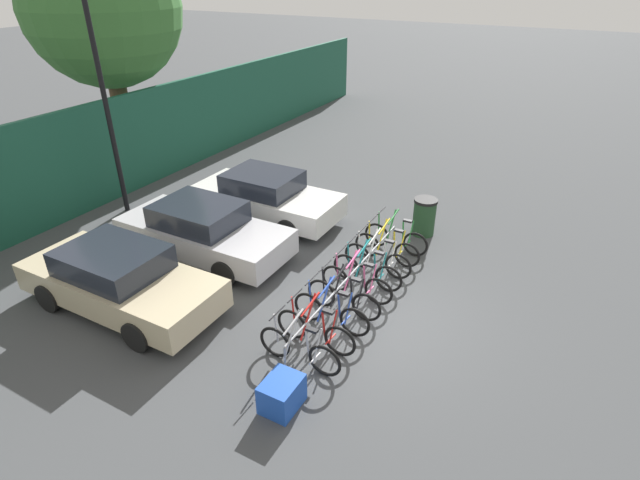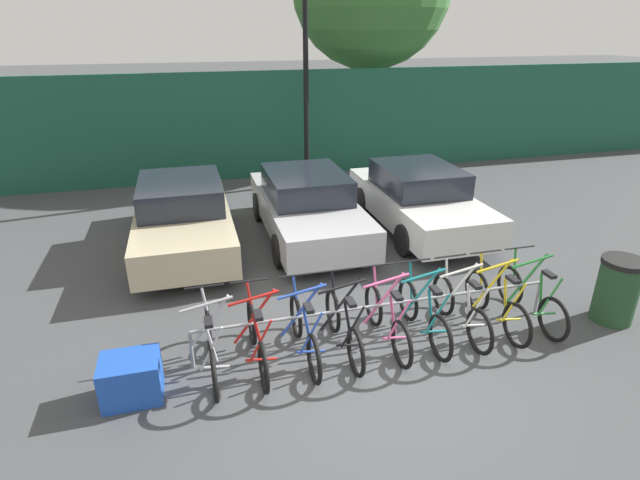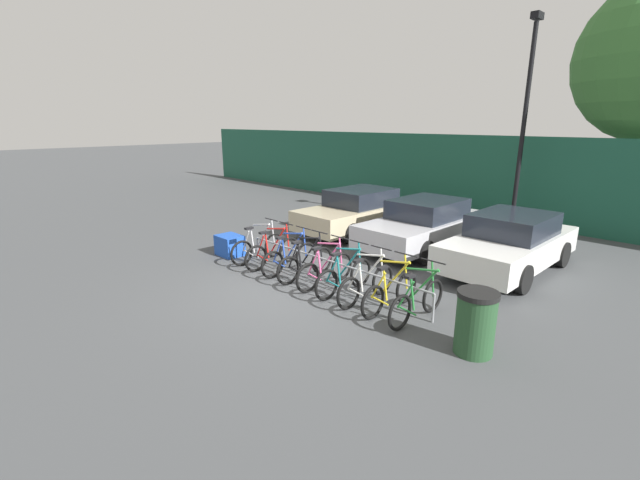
{
  "view_description": "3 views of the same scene",
  "coord_description": "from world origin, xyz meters",
  "px_view_note": "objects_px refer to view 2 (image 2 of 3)",
  "views": [
    {
      "loc": [
        -7.94,
        -3.15,
        6.48
      ],
      "look_at": [
        0.64,
        1.57,
        1.06
      ],
      "focal_mm": 28.0,
      "sensor_mm": 36.0,
      "label": 1
    },
    {
      "loc": [
        -2.07,
        -5.03,
        4.23
      ],
      "look_at": [
        -0.28,
        1.63,
        1.23
      ],
      "focal_mm": 28.0,
      "sensor_mm": 36.0,
      "label": 2
    },
    {
      "loc": [
        6.65,
        -5.71,
        3.52
      ],
      "look_at": [
        -0.14,
        0.89,
        0.88
      ],
      "focal_mm": 24.0,
      "sensor_mm": 36.0,
      "label": 3
    }
  ],
  "objects_px": {
    "bike_rack": "(380,308)",
    "car_beige": "(183,215)",
    "bicycle_silver": "(211,347)",
    "cargo_crate": "(131,378)",
    "bicycle_blue": "(304,333)",
    "car_silver": "(307,206)",
    "trash_bin": "(617,290)",
    "bicycle_black": "(344,327)",
    "bicycle_red": "(257,340)",
    "bicycle_green": "(531,299)",
    "lamp_post": "(306,48)",
    "car_white": "(418,199)",
    "bicycle_white": "(461,309)",
    "bicycle_pink": "(387,320)",
    "bicycle_teal": "(423,315)",
    "bicycle_yellow": "(496,304)"
  },
  "relations": [
    {
      "from": "cargo_crate",
      "to": "car_white",
      "type": "bearing_deg",
      "value": 36.16
    },
    {
      "from": "car_white",
      "to": "car_beige",
      "type": "bearing_deg",
      "value": 176.75
    },
    {
      "from": "bike_rack",
      "to": "car_beige",
      "type": "relative_size",
      "value": 1.2
    },
    {
      "from": "bike_rack",
      "to": "bicycle_teal",
      "type": "height_order",
      "value": "bicycle_teal"
    },
    {
      "from": "bicycle_red",
      "to": "bicycle_pink",
      "type": "bearing_deg",
      "value": 3.4
    },
    {
      "from": "lamp_post",
      "to": "trash_bin",
      "type": "bearing_deg",
      "value": -71.15
    },
    {
      "from": "car_silver",
      "to": "cargo_crate",
      "type": "height_order",
      "value": "car_silver"
    },
    {
      "from": "bicycle_black",
      "to": "lamp_post",
      "type": "relative_size",
      "value": 0.26
    },
    {
      "from": "bicycle_pink",
      "to": "car_silver",
      "type": "distance_m",
      "value": 4.16
    },
    {
      "from": "bicycle_silver",
      "to": "car_beige",
      "type": "distance_m",
      "value": 4.26
    },
    {
      "from": "bicycle_red",
      "to": "bicycle_black",
      "type": "xyz_separation_m",
      "value": [
        1.2,
        0.0,
        0.0
      ]
    },
    {
      "from": "bike_rack",
      "to": "bicycle_blue",
      "type": "height_order",
      "value": "bicycle_blue"
    },
    {
      "from": "car_silver",
      "to": "trash_bin",
      "type": "xyz_separation_m",
      "value": [
        3.76,
        -4.47,
        -0.17
      ]
    },
    {
      "from": "bicycle_yellow",
      "to": "car_white",
      "type": "relative_size",
      "value": 0.4
    },
    {
      "from": "bike_rack",
      "to": "bicycle_silver",
      "type": "bearing_deg",
      "value": -176.46
    },
    {
      "from": "bicycle_blue",
      "to": "bicycle_white",
      "type": "relative_size",
      "value": 1.0
    },
    {
      "from": "bicycle_teal",
      "to": "bicycle_white",
      "type": "xyz_separation_m",
      "value": [
        0.6,
        0.0,
        0.0
      ]
    },
    {
      "from": "bicycle_silver",
      "to": "trash_bin",
      "type": "relative_size",
      "value": 1.66
    },
    {
      "from": "car_beige",
      "to": "lamp_post",
      "type": "distance_m",
      "value": 5.9
    },
    {
      "from": "bicycle_green",
      "to": "bicycle_red",
      "type": "bearing_deg",
      "value": -177.6
    },
    {
      "from": "bicycle_teal",
      "to": "bicycle_green",
      "type": "xyz_separation_m",
      "value": [
        1.79,
        0.0,
        0.0
      ]
    },
    {
      "from": "bicycle_silver",
      "to": "cargo_crate",
      "type": "bearing_deg",
      "value": -169.43
    },
    {
      "from": "bicycle_green",
      "to": "car_silver",
      "type": "distance_m",
      "value": 4.85
    },
    {
      "from": "bicycle_red",
      "to": "car_silver",
      "type": "height_order",
      "value": "car_silver"
    },
    {
      "from": "bicycle_black",
      "to": "bicycle_green",
      "type": "bearing_deg",
      "value": 0.74
    },
    {
      "from": "car_silver",
      "to": "bicycle_white",
      "type": "bearing_deg",
      "value": -72.51
    },
    {
      "from": "bicycle_red",
      "to": "car_white",
      "type": "bearing_deg",
      "value": 46.85
    },
    {
      "from": "bicycle_blue",
      "to": "bicycle_green",
      "type": "height_order",
      "value": "same"
    },
    {
      "from": "bicycle_silver",
      "to": "bicycle_pink",
      "type": "xyz_separation_m",
      "value": [
        2.44,
        0.0,
        0.0
      ]
    },
    {
      "from": "bicycle_white",
      "to": "bicycle_yellow",
      "type": "height_order",
      "value": "same"
    },
    {
      "from": "bicycle_blue",
      "to": "car_beige",
      "type": "xyz_separation_m",
      "value": [
        -1.5,
        4.24,
        0.31
      ]
    },
    {
      "from": "bicycle_black",
      "to": "bicycle_silver",
      "type": "bearing_deg",
      "value": -179.26
    },
    {
      "from": "bicycle_red",
      "to": "bicycle_white",
      "type": "relative_size",
      "value": 1.0
    },
    {
      "from": "bicycle_green",
      "to": "bicycle_silver",
      "type": "bearing_deg",
      "value": -177.6
    },
    {
      "from": "bicycle_silver",
      "to": "bicycle_yellow",
      "type": "relative_size",
      "value": 1.0
    },
    {
      "from": "bicycle_silver",
      "to": "cargo_crate",
      "type": "distance_m",
      "value": 1.01
    },
    {
      "from": "bicycle_pink",
      "to": "car_silver",
      "type": "xyz_separation_m",
      "value": [
        -0.15,
        4.15,
        0.31
      ]
    },
    {
      "from": "bicycle_yellow",
      "to": "car_silver",
      "type": "bearing_deg",
      "value": 112.66
    },
    {
      "from": "car_silver",
      "to": "lamp_post",
      "type": "relative_size",
      "value": 0.67
    },
    {
      "from": "car_beige",
      "to": "bike_rack",
      "type": "bearing_deg",
      "value": -57.06
    },
    {
      "from": "bicycle_silver",
      "to": "bicycle_black",
      "type": "bearing_deg",
      "value": -3.69
    },
    {
      "from": "car_beige",
      "to": "lamp_post",
      "type": "bearing_deg",
      "value": 47.04
    },
    {
      "from": "car_silver",
      "to": "lamp_post",
      "type": "xyz_separation_m",
      "value": [
        0.92,
        3.83,
        2.97
      ]
    },
    {
      "from": "bike_rack",
      "to": "bicycle_black",
      "type": "height_order",
      "value": "bicycle_black"
    },
    {
      "from": "bicycle_green",
      "to": "lamp_post",
      "type": "height_order",
      "value": "lamp_post"
    },
    {
      "from": "car_silver",
      "to": "bicycle_silver",
      "type": "bearing_deg",
      "value": -119.0
    },
    {
      "from": "bicycle_black",
      "to": "cargo_crate",
      "type": "height_order",
      "value": "bicycle_black"
    },
    {
      "from": "bicycle_red",
      "to": "bicycle_yellow",
      "type": "bearing_deg",
      "value": 3.4
    },
    {
      "from": "cargo_crate",
      "to": "bicycle_pink",
      "type": "bearing_deg",
      "value": 4.15
    },
    {
      "from": "bicycle_black",
      "to": "car_beige",
      "type": "bearing_deg",
      "value": 116.59
    }
  ]
}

